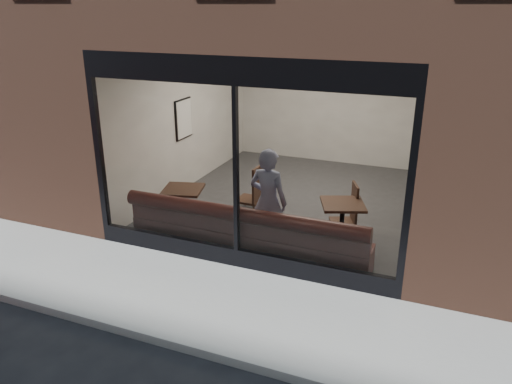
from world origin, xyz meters
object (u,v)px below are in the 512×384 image
at_px(cafe_chair_left, 249,200).
at_px(cafe_chair_right, 342,222).
at_px(person, 268,202).
at_px(cafe_table_left, 183,190).
at_px(banquette, 247,242).
at_px(cafe_table_right, 343,204).

xyz_separation_m(cafe_chair_left, cafe_chair_right, (1.94, -0.37, 0.00)).
distance_m(person, cafe_table_left, 1.77).
height_order(banquette, cafe_table_left, cafe_table_left).
relative_size(person, cafe_chair_right, 4.25).
bearing_deg(person, cafe_chair_right, -126.60).
relative_size(banquette, cafe_table_left, 5.89).
relative_size(person, cafe_table_left, 2.60).
xyz_separation_m(cafe_table_right, cafe_chair_left, (-2.01, 0.77, -0.50)).
bearing_deg(cafe_chair_right, cafe_table_left, -7.31).
relative_size(banquette, cafe_chair_right, 9.65).
height_order(cafe_table_right, cafe_chair_left, cafe_table_right).
relative_size(cafe_table_left, cafe_chair_left, 1.45).
relative_size(person, cafe_table_right, 2.55).
xyz_separation_m(banquette, cafe_chair_right, (1.26, 1.34, 0.01)).
height_order(person, cafe_chair_left, person).
distance_m(person, cafe_chair_left, 1.85).
xyz_separation_m(person, cafe_chair_right, (1.00, 1.08, -0.64)).
relative_size(banquette, cafe_chair_left, 8.53).
relative_size(cafe_table_left, cafe_chair_right, 1.64).
bearing_deg(cafe_table_left, banquette, -20.33).
xyz_separation_m(banquette, cafe_chair_left, (-0.69, 1.71, 0.01)).
distance_m(cafe_table_left, cafe_table_right, 2.84).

